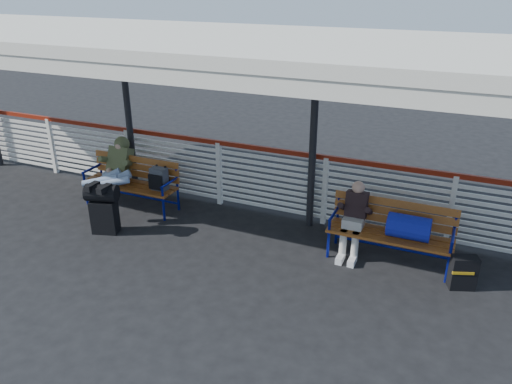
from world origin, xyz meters
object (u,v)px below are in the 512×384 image
at_px(bench_right, 400,227).
at_px(traveler_man, 112,175).
at_px(bench_left, 138,178).
at_px(suitcase_side, 463,273).
at_px(companion_person, 354,219).
at_px(luggage_stack, 103,207).

relative_size(bench_right, traveler_man, 1.10).
xyz_separation_m(bench_left, bench_right, (4.64, -0.08, 0.02)).
bearing_deg(traveler_man, suitcase_side, -0.35).
bearing_deg(companion_person, traveler_man, -176.47).
height_order(bench_left, suitcase_side, bench_left).
height_order(traveler_man, companion_person, traveler_man).
distance_m(bench_right, companion_person, 0.68).
xyz_separation_m(traveler_man, suitcase_side, (5.85, -0.04, -0.48)).
xyz_separation_m(bench_left, suitcase_side, (5.56, -0.39, -0.34)).
height_order(bench_right, companion_person, companion_person).
bearing_deg(suitcase_side, traveler_man, 159.28).
bearing_deg(bench_left, traveler_man, -129.96).
bearing_deg(luggage_stack, bench_left, 76.04).
bearing_deg(bench_left, suitcase_side, -3.99).
bearing_deg(bench_left, companion_person, -1.31).
bearing_deg(traveler_man, luggage_stack, -63.30).
distance_m(companion_person, suitcase_side, 1.67).
bearing_deg(companion_person, bench_left, 178.69).
distance_m(luggage_stack, traveler_man, 0.81).
bearing_deg(traveler_man, bench_right, 3.10).
bearing_deg(bench_right, bench_left, 178.95).
xyz_separation_m(luggage_stack, suitcase_side, (5.51, 0.65, -0.23)).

